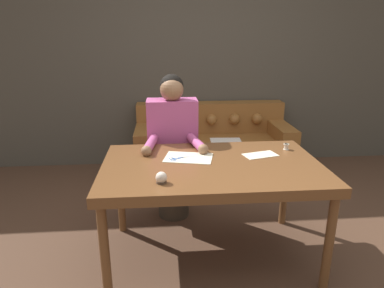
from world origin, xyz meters
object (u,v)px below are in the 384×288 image
Objects in this scene: scissors at (180,158)px; pin_cushion at (161,178)px; dining_table at (212,172)px; person at (173,148)px; couch at (212,148)px; thread_spool at (286,147)px.

scissors is 0.44m from pin_cushion.
person is (-0.25, 0.63, -0.03)m from dining_table.
person reaches higher than pin_cushion.
pin_cushion reaches higher than dining_table.
scissors is (-0.47, -1.53, 0.45)m from couch.
person reaches higher than scissors.
couch is 7.37× the size of scissors.
thread_spool is (0.87, -0.39, 0.12)m from person.
dining_table is at bearing -68.14° from person.
person is 0.95m from pin_cushion.
scissors is at bearing 152.05° from dining_table.
scissors is at bearing -171.00° from thread_spool.
scissors is (-0.22, 0.12, 0.07)m from dining_table.
pin_cushion reaches higher than couch.
person is 0.96m from thread_spool.
scissors is at bearing -106.92° from couch.
person is (-0.50, -1.01, 0.36)m from couch.
person reaches higher than thread_spool.
pin_cushion is at bearing -95.87° from person.
pin_cushion reaches higher than thread_spool.
scissors is (0.04, -0.52, 0.10)m from person.
thread_spool is 0.63× the size of pin_cushion.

